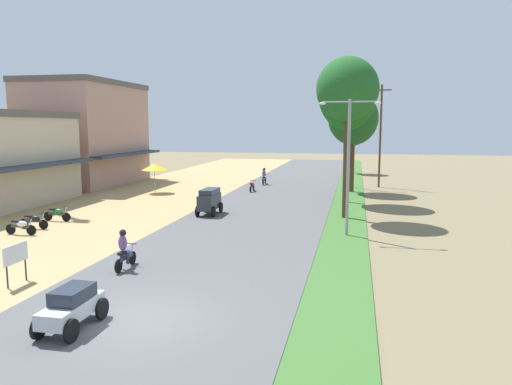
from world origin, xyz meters
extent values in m
plane|color=#7A6B4C|center=(0.00, 0.00, 0.00)|extent=(180.00, 180.00, 0.00)
cube|color=#565659|center=(0.00, 0.00, 0.04)|extent=(9.00, 140.00, 0.08)
cube|color=#3D6B2D|center=(5.70, 0.00, 0.03)|extent=(2.40, 140.00, 0.06)
cube|color=#2D3847|center=(-15.46, 17.15, 3.08)|extent=(1.20, 12.65, 0.25)
cube|color=tan|center=(-20.00, 31.23, 4.80)|extent=(7.67, 12.45, 9.60)
cube|color=#2D3847|center=(-15.56, 31.23, 3.08)|extent=(1.20, 12.45, 0.25)
cube|color=#59514C|center=(-20.00, 31.23, 9.85)|extent=(7.87, 12.65, 0.50)
cylinder|color=black|center=(-10.59, 9.49, 0.34)|extent=(0.56, 0.06, 0.56)
cylinder|color=black|center=(-11.83, 9.49, 0.34)|extent=(0.56, 0.06, 0.56)
cube|color=#333338|center=(-11.21, 9.49, 0.52)|extent=(1.12, 0.12, 0.12)
ellipsoid|color=silver|center=(-11.13, 9.49, 0.66)|extent=(0.64, 0.28, 0.32)
cube|color=black|center=(-11.49, 9.49, 0.78)|extent=(0.44, 0.20, 0.10)
cylinder|color=#A5A8AD|center=(-10.65, 9.49, 0.61)|extent=(0.26, 0.05, 0.68)
cylinder|color=black|center=(-10.71, 9.49, 0.98)|extent=(0.04, 0.54, 0.04)
cylinder|color=black|center=(-10.89, 10.95, 0.34)|extent=(0.56, 0.06, 0.56)
cylinder|color=black|center=(-12.13, 10.95, 0.34)|extent=(0.56, 0.06, 0.56)
cube|color=#333338|center=(-11.51, 10.95, 0.52)|extent=(1.12, 0.12, 0.12)
ellipsoid|color=black|center=(-11.43, 10.95, 0.66)|extent=(0.64, 0.28, 0.32)
cube|color=black|center=(-11.79, 10.95, 0.78)|extent=(0.44, 0.20, 0.10)
cylinder|color=#A5A8AD|center=(-10.95, 10.95, 0.61)|extent=(0.26, 0.05, 0.68)
cylinder|color=black|center=(-11.01, 10.95, 0.98)|extent=(0.04, 0.54, 0.04)
cylinder|color=black|center=(-10.93, 13.24, 0.34)|extent=(0.56, 0.06, 0.56)
cylinder|color=black|center=(-12.17, 13.24, 0.34)|extent=(0.56, 0.06, 0.56)
cube|color=#333338|center=(-11.55, 13.24, 0.52)|extent=(1.12, 0.12, 0.12)
ellipsoid|color=#14722D|center=(-11.47, 13.24, 0.66)|extent=(0.64, 0.28, 0.32)
cube|color=black|center=(-11.83, 13.24, 0.78)|extent=(0.44, 0.20, 0.10)
cylinder|color=#A5A8AD|center=(-10.99, 13.24, 0.61)|extent=(0.26, 0.05, 0.68)
cylinder|color=black|center=(-11.05, 13.24, 0.98)|extent=(0.04, 0.54, 0.04)
cylinder|color=#262628|center=(-5.88, 1.74, 0.46)|extent=(0.06, 0.06, 0.80)
cylinder|color=#262628|center=(-5.88, 2.74, 0.46)|extent=(0.06, 0.06, 0.80)
cube|color=white|center=(-5.88, 2.24, 1.21)|extent=(0.04, 1.30, 0.70)
cylinder|color=#99999E|center=(-10.78, 26.26, 1.11)|extent=(0.05, 0.05, 2.10)
cone|color=gold|center=(-10.78, 26.26, 2.31)|extent=(2.20, 2.20, 0.55)
cylinder|color=#4C351E|center=(5.56, 18.01, 3.52)|extent=(0.33, 0.33, 6.92)
ellipsoid|color=#1F5A23|center=(5.56, 18.01, 8.06)|extent=(3.82, 3.82, 3.94)
cylinder|color=#4C351E|center=(5.44, 24.52, 3.37)|extent=(0.30, 0.30, 6.61)
ellipsoid|color=#1A5E19|center=(5.44, 24.52, 8.10)|extent=(4.30, 4.30, 5.20)
cylinder|color=#4C351E|center=(5.84, 30.55, 2.63)|extent=(0.41, 0.41, 5.13)
ellipsoid|color=#1F5220|center=(5.84, 30.55, 6.47)|extent=(4.31, 4.31, 4.64)
cylinder|color=#4C351E|center=(5.75, 47.83, 2.15)|extent=(0.28, 0.28, 4.18)
ellipsoid|color=#1D661D|center=(5.75, 47.83, 5.31)|extent=(3.31, 3.31, 3.87)
cylinder|color=gray|center=(5.80, 12.96, 3.63)|extent=(0.16, 0.16, 7.14)
cylinder|color=gray|center=(5.10, 12.96, 7.05)|extent=(1.40, 0.08, 0.08)
ellipsoid|color=silver|center=(4.40, 12.96, 6.98)|extent=(0.36, 0.20, 0.14)
cylinder|color=gray|center=(6.50, 12.96, 7.05)|extent=(1.40, 0.08, 0.08)
ellipsoid|color=silver|center=(7.20, 12.96, 6.98)|extent=(0.36, 0.20, 0.14)
cylinder|color=gray|center=(5.80, 33.53, 3.71)|extent=(0.16, 0.16, 7.30)
cylinder|color=gray|center=(5.10, 33.53, 7.21)|extent=(1.40, 0.08, 0.08)
ellipsoid|color=silver|center=(4.40, 33.53, 7.14)|extent=(0.36, 0.20, 0.14)
cylinder|color=gray|center=(6.50, 33.53, 7.21)|extent=(1.40, 0.08, 0.08)
ellipsoid|color=silver|center=(7.20, 33.53, 7.14)|extent=(0.36, 0.20, 0.14)
cylinder|color=brown|center=(8.36, 34.75, 4.81)|extent=(0.20, 0.20, 9.61)
cube|color=#473323|center=(8.36, 34.75, 9.11)|extent=(1.80, 0.10, 0.10)
cube|color=#B7BCC1|center=(-1.63, -0.97, 0.65)|extent=(0.88, 2.25, 0.44)
cube|color=#232B38|center=(-1.63, -0.87, 1.07)|extent=(0.81, 1.30, 0.40)
cylinder|color=black|center=(-2.13, -0.16, 0.40)|extent=(0.11, 0.64, 0.64)
cylinder|color=black|center=(-1.14, -0.16, 0.40)|extent=(0.11, 0.64, 0.64)
cylinder|color=black|center=(-2.13, -1.78, 0.40)|extent=(0.11, 0.64, 0.64)
cylinder|color=black|center=(-1.14, -1.78, 0.40)|extent=(0.11, 0.64, 0.64)
cube|color=#282D33|center=(-3.10, 17.20, 0.93)|extent=(0.95, 2.40, 0.95)
cube|color=#232B38|center=(-3.10, 17.30, 1.58)|extent=(0.87, 2.00, 0.35)
cylinder|color=black|center=(-3.64, 18.07, 0.42)|extent=(0.12, 0.68, 0.68)
cylinder|color=black|center=(-2.57, 18.07, 0.42)|extent=(0.12, 0.68, 0.68)
cylinder|color=black|center=(-3.64, 16.34, 0.42)|extent=(0.12, 0.68, 0.68)
cylinder|color=black|center=(-2.57, 16.34, 0.42)|extent=(0.12, 0.68, 0.68)
cylinder|color=black|center=(-2.85, 5.43, 0.36)|extent=(0.06, 0.56, 0.56)
cylinder|color=black|center=(-2.85, 4.19, 0.36)|extent=(0.06, 0.56, 0.56)
cube|color=#333338|center=(-2.85, 4.81, 0.54)|extent=(0.12, 1.12, 0.12)
ellipsoid|color=#1E4CA5|center=(-2.85, 4.89, 0.68)|extent=(0.28, 0.64, 0.32)
cube|color=black|center=(-2.85, 4.53, 0.80)|extent=(0.20, 0.44, 0.10)
cylinder|color=#A5A8AD|center=(-2.85, 5.37, 0.63)|extent=(0.05, 0.26, 0.68)
cylinder|color=black|center=(-2.85, 5.31, 1.00)|extent=(0.54, 0.04, 0.04)
ellipsoid|color=#724C8C|center=(-2.85, 4.61, 1.20)|extent=(0.36, 0.28, 0.64)
sphere|color=black|center=(-2.85, 4.65, 1.60)|extent=(0.28, 0.28, 0.28)
cylinder|color=#2D2D38|center=(-2.99, 4.71, 0.56)|extent=(0.12, 0.12, 0.48)
cylinder|color=#2D2D38|center=(-2.71, 4.71, 0.56)|extent=(0.12, 0.12, 0.48)
cylinder|color=black|center=(-2.74, 29.37, 0.36)|extent=(0.06, 0.56, 0.56)
cylinder|color=black|center=(-2.74, 28.13, 0.36)|extent=(0.06, 0.56, 0.56)
cube|color=#333338|center=(-2.74, 28.75, 0.54)|extent=(0.12, 1.12, 0.12)
ellipsoid|color=red|center=(-2.74, 28.83, 0.68)|extent=(0.28, 0.64, 0.32)
cube|color=black|center=(-2.74, 28.47, 0.80)|extent=(0.20, 0.44, 0.10)
cylinder|color=#A5A8AD|center=(-2.74, 29.31, 0.63)|extent=(0.05, 0.26, 0.68)
cylinder|color=black|center=(-2.74, 29.25, 1.00)|extent=(0.54, 0.04, 0.04)
cylinder|color=black|center=(-2.63, 34.65, 0.36)|extent=(0.06, 0.56, 0.56)
cylinder|color=black|center=(-2.63, 33.41, 0.36)|extent=(0.06, 0.56, 0.56)
cube|color=#333338|center=(-2.63, 34.03, 0.54)|extent=(0.12, 1.12, 0.12)
ellipsoid|color=silver|center=(-2.63, 34.11, 0.68)|extent=(0.28, 0.64, 0.32)
cube|color=black|center=(-2.63, 33.75, 0.80)|extent=(0.20, 0.44, 0.10)
cylinder|color=#A5A8AD|center=(-2.63, 34.59, 0.63)|extent=(0.05, 0.26, 0.68)
cylinder|color=black|center=(-2.63, 34.53, 1.00)|extent=(0.54, 0.04, 0.04)
ellipsoid|color=#724C8C|center=(-2.63, 33.83, 1.20)|extent=(0.36, 0.28, 0.64)
sphere|color=black|center=(-2.63, 33.87, 1.60)|extent=(0.28, 0.28, 0.28)
cylinder|color=#2D2D38|center=(-2.77, 33.93, 0.56)|extent=(0.12, 0.12, 0.48)
cylinder|color=#2D2D38|center=(-2.49, 33.93, 0.56)|extent=(0.12, 0.12, 0.48)
camera|label=1|loc=(6.21, -12.96, 5.85)|focal=34.29mm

